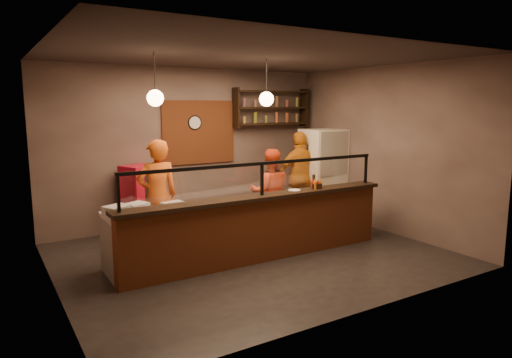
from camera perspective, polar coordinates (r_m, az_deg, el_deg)
floor at (r=7.65m, az=-0.48°, el=-9.46°), size 6.00×6.00×0.00m
ceiling at (r=7.30m, az=-0.52°, el=15.11°), size 6.00×6.00×0.00m
wall_back at (r=9.52m, az=-8.29°, el=3.97°), size 6.00×0.00×6.00m
wall_left at (r=6.32m, az=-24.51°, el=0.67°), size 0.00×5.00×5.00m
wall_right at (r=9.21m, az=15.75°, el=3.55°), size 0.00×5.00×5.00m
wall_front at (r=5.34m, az=13.45°, el=-0.17°), size 6.00×0.00×6.00m
brick_patch at (r=9.56m, az=-7.15°, el=5.82°), size 1.60×0.04×1.30m
service_counter at (r=7.26m, az=0.74°, el=-6.36°), size 4.60×0.25×1.00m
counter_ledge at (r=7.14m, az=0.75°, el=-2.26°), size 4.70×0.37×0.06m
worktop_cabinet at (r=7.70m, az=-1.26°, el=-6.05°), size 4.60×0.75×0.85m
worktop at (r=7.59m, az=-1.27°, el=-2.77°), size 4.60×0.75×0.05m
sneeze_guard at (r=7.08m, az=0.75°, el=0.44°), size 4.50×0.05×0.52m
wall_shelving at (r=10.23m, az=1.96°, el=8.90°), size 1.84×0.28×0.85m
wall_clock at (r=9.50m, az=-7.70°, el=7.00°), size 0.30×0.04×0.30m
pendant_left at (r=6.80m, az=-12.48°, el=9.86°), size 0.24×0.24×0.77m
pendant_right at (r=7.64m, az=1.32°, el=9.97°), size 0.24×0.24×0.77m
cook_left at (r=7.80m, az=-12.19°, el=-2.10°), size 0.70×0.47×1.90m
cook_mid at (r=8.71m, az=1.79°, el=-1.59°), size 0.98×0.89×1.64m
cook_right at (r=9.70m, az=5.56°, el=0.29°), size 1.18×0.65×1.91m
fridge at (r=9.99m, az=8.31°, el=0.58°), size 0.84×0.79×1.95m
red_cooler at (r=8.93m, az=-14.28°, el=-2.60°), size 0.73×0.70×1.34m
pizza_dough at (r=7.74m, az=0.32°, el=-2.29°), size 0.68×0.68×0.01m
prep_tub_a at (r=6.65m, az=-16.96°, el=-3.91°), size 0.42×0.38×0.17m
prep_tub_b at (r=6.80m, az=-14.74°, el=-3.58°), size 0.39×0.36×0.16m
prep_tub_c at (r=6.76m, az=-10.26°, el=-3.51°), size 0.35×0.30×0.15m
rolling_pin at (r=6.90m, az=-16.19°, el=-3.86°), size 0.38×0.10×0.07m
condiment_caddy at (r=7.75m, az=7.52°, el=-0.87°), size 0.19×0.16×0.09m
pepper_mill at (r=7.79m, az=7.22°, el=-0.29°), size 0.06×0.06×0.23m
small_plate at (r=7.54m, az=4.82°, el=-1.40°), size 0.26×0.26×0.01m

